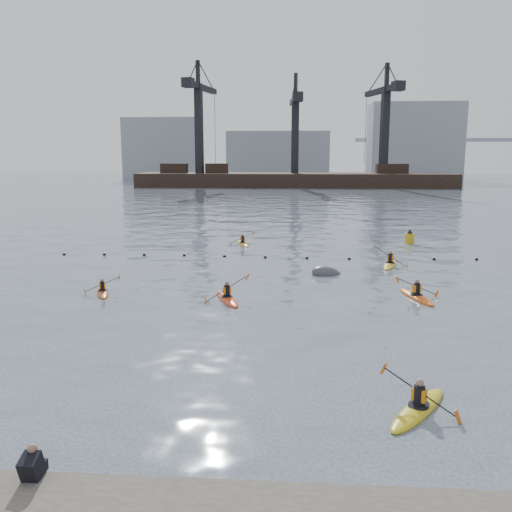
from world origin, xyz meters
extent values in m
plane|color=#36434F|center=(0.00, 0.00, 0.00)|extent=(400.00, 400.00, 0.00)
cube|color=black|center=(-5.50, -5.80, 0.78)|extent=(0.38, 0.60, 0.67)
cube|color=black|center=(-5.50, -5.58, 0.62)|extent=(0.34, 0.40, 0.24)
sphere|color=#8C6651|center=(-5.50, -5.70, 1.16)|extent=(0.21, 0.21, 0.21)
sphere|color=black|center=(-17.00, 22.50, 0.03)|extent=(0.24, 0.24, 0.24)
sphere|color=black|center=(-14.00, 22.66, 0.03)|extent=(0.24, 0.24, 0.24)
sphere|color=black|center=(-11.00, 22.75, 0.03)|extent=(0.24, 0.24, 0.24)
sphere|color=black|center=(-8.00, 22.72, 0.03)|extent=(0.24, 0.24, 0.24)
sphere|color=black|center=(-5.00, 22.58, 0.03)|extent=(0.24, 0.24, 0.24)
sphere|color=black|center=(-2.00, 22.41, 0.03)|extent=(0.24, 0.24, 0.24)
sphere|color=black|center=(1.00, 22.28, 0.03)|extent=(0.24, 0.24, 0.24)
sphere|color=black|center=(4.00, 22.25, 0.03)|extent=(0.24, 0.24, 0.24)
sphere|color=black|center=(7.00, 22.34, 0.03)|extent=(0.24, 0.24, 0.24)
sphere|color=black|center=(10.00, 22.50, 0.03)|extent=(0.24, 0.24, 0.24)
sphere|color=black|center=(13.00, 22.66, 0.03)|extent=(0.24, 0.24, 0.24)
cube|color=black|center=(0.00, 110.00, 0.85)|extent=(72.00, 12.00, 4.50)
cube|color=black|center=(-28.00, 110.00, 4.20)|extent=(6.00, 3.00, 2.20)
cube|color=black|center=(-18.00, 110.00, 4.20)|extent=(5.00, 3.00, 2.20)
cube|color=black|center=(22.00, 110.00, 4.20)|extent=(7.00, 3.00, 2.20)
cube|color=black|center=(-22.00, 110.00, 13.10)|extent=(1.85, 1.85, 20.00)
cube|color=black|center=(-21.53, 112.66, 22.50)|extent=(4.31, 17.93, 1.20)
cube|color=black|center=(-23.09, 103.80, 22.50)|extent=(2.62, 2.94, 2.00)
cube|color=black|center=(-22.00, 110.00, 25.60)|extent=(0.93, 0.93, 5.00)
cube|color=black|center=(0.00, 110.00, 11.60)|extent=(1.73, 1.73, 17.00)
cube|color=black|center=(-0.20, 112.24, 19.50)|extent=(2.50, 15.05, 1.20)
cube|color=black|center=(0.46, 104.77, 19.50)|extent=(2.42, 2.78, 2.00)
cube|color=black|center=(0.00, 110.00, 22.60)|extent=(0.87, 0.87, 5.00)
cube|color=black|center=(20.00, 110.00, 12.60)|extent=(1.96, 1.96, 19.00)
cube|color=black|center=(19.34, 112.46, 21.50)|extent=(5.56, 16.73, 1.20)
cube|color=black|center=(21.54, 104.25, 21.50)|extent=(2.80, 3.08, 2.00)
cube|color=black|center=(20.00, 110.00, 24.60)|extent=(0.98, 0.98, 5.00)
cube|color=gray|center=(-40.00, 150.00, 9.00)|extent=(22.00, 14.00, 18.00)
cube|color=gray|center=(-5.00, 150.00, 7.00)|extent=(30.00, 14.00, 14.00)
cube|color=gray|center=(35.00, 150.00, 11.00)|extent=(26.00, 14.00, 22.00)
cube|color=gray|center=(55.00, 170.00, 12.00)|extent=(70.00, 2.00, 1.20)
cylinder|color=gray|center=(30.00, 170.00, 10.00)|extent=(1.60, 1.60, 20.00)
ellipsoid|color=#E74115|center=(-3.35, 10.82, 0.04)|extent=(1.94, 3.45, 0.34)
cylinder|color=black|center=(-3.35, 10.82, 0.18)|extent=(0.84, 0.84, 0.06)
cylinder|color=black|center=(-3.35, 10.82, 0.48)|extent=(0.32, 0.32, 0.56)
cube|color=orange|center=(-3.35, 10.82, 0.51)|extent=(0.45, 0.37, 0.37)
sphere|color=#8C6651|center=(-3.35, 10.82, 0.86)|extent=(0.23, 0.23, 0.23)
cylinder|color=black|center=(-3.35, 10.82, 0.59)|extent=(1.95, 0.83, 1.18)
cube|color=#D85914|center=(-4.37, 10.40, 0.06)|extent=(0.27, 0.22, 0.35)
cube|color=#D85914|center=(-2.33, 11.23, 1.13)|extent=(0.27, 0.22, 0.35)
ellipsoid|color=gold|center=(3.74, -1.02, 0.04)|extent=(2.57, 3.32, 0.35)
cylinder|color=black|center=(3.74, -1.02, 0.19)|extent=(0.92, 0.92, 0.07)
cylinder|color=black|center=(3.74, -1.02, 0.50)|extent=(0.33, 0.33, 0.57)
cube|color=orange|center=(3.74, -1.02, 0.52)|extent=(0.47, 0.42, 0.38)
sphere|color=#8C6651|center=(3.74, -1.02, 0.88)|extent=(0.23, 0.23, 0.23)
cylinder|color=black|center=(3.74, -1.02, 0.61)|extent=(1.90, 1.31, 0.95)
cube|color=#D85914|center=(2.80, -0.38, 1.03)|extent=(0.25, 0.24, 0.37)
cube|color=#D85914|center=(4.67, -1.65, 0.18)|extent=(0.25, 0.24, 0.37)
ellipsoid|color=#BF4F12|center=(-10.22, 11.68, 0.04)|extent=(1.60, 2.86, 0.29)
cylinder|color=black|center=(-10.22, 11.68, 0.15)|extent=(0.70, 0.70, 0.05)
cylinder|color=black|center=(-10.22, 11.68, 0.40)|extent=(0.27, 0.27, 0.46)
cube|color=orange|center=(-10.22, 11.68, 0.42)|extent=(0.37, 0.30, 0.30)
sphere|color=#8C6651|center=(-10.22, 11.68, 0.71)|extent=(0.19, 0.19, 0.19)
cylinder|color=black|center=(-10.22, 11.68, 0.49)|extent=(1.72, 0.72, 0.72)
cube|color=#D85914|center=(-11.06, 11.34, 0.17)|extent=(0.18, 0.17, 0.30)
cube|color=#D85914|center=(-9.37, 12.03, 0.81)|extent=(0.18, 0.17, 0.30)
ellipsoid|color=yellow|center=(6.54, 20.28, 0.04)|extent=(1.72, 3.61, 0.36)
cylinder|color=black|center=(6.54, 20.28, 0.19)|extent=(0.83, 0.83, 0.07)
cylinder|color=black|center=(6.54, 20.28, 0.50)|extent=(0.33, 0.33, 0.58)
cube|color=orange|center=(6.54, 20.28, 0.52)|extent=(0.45, 0.35, 0.38)
sphere|color=#8C6651|center=(6.54, 20.28, 0.89)|extent=(0.23, 0.23, 0.23)
cylinder|color=black|center=(6.54, 20.28, 0.61)|extent=(2.04, 0.66, 1.29)
cube|color=#D85914|center=(5.46, 20.61, 1.19)|extent=(0.28, 0.22, 0.35)
cube|color=#D85914|center=(7.62, 19.95, 0.03)|extent=(0.28, 0.22, 0.35)
ellipsoid|color=#DF5915|center=(6.47, 11.87, 0.04)|extent=(1.60, 3.61, 0.35)
cylinder|color=black|center=(6.47, 11.87, 0.19)|extent=(0.82, 0.82, 0.07)
cylinder|color=black|center=(6.47, 11.87, 0.50)|extent=(0.33, 0.33, 0.58)
cube|color=orange|center=(6.47, 11.87, 0.52)|extent=(0.45, 0.34, 0.38)
sphere|color=#8C6651|center=(6.47, 11.87, 0.89)|extent=(0.23, 0.23, 0.23)
cylinder|color=black|center=(6.47, 11.87, 0.61)|extent=(2.18, 0.62, 1.02)
cube|color=#D85914|center=(7.56, 12.16, 0.15)|extent=(0.24, 0.20, 0.37)
cube|color=#D85914|center=(5.37, 11.57, 1.07)|extent=(0.24, 0.20, 0.37)
ellipsoid|color=gold|center=(-4.21, 28.18, 0.04)|extent=(1.66, 3.15, 0.31)
cylinder|color=black|center=(-4.21, 28.18, 0.17)|extent=(0.75, 0.75, 0.06)
cylinder|color=black|center=(-4.21, 28.18, 0.44)|extent=(0.29, 0.29, 0.51)
cube|color=orange|center=(-4.21, 28.18, 0.46)|extent=(0.40, 0.32, 0.33)
sphere|color=#8C6651|center=(-4.21, 28.18, 0.78)|extent=(0.20, 0.20, 0.20)
cylinder|color=black|center=(-4.21, 28.18, 0.54)|extent=(1.90, 0.72, 0.81)
cube|color=#D85914|center=(-5.14, 27.84, 0.18)|extent=(0.20, 0.19, 0.33)
cube|color=#D85914|center=(-3.27, 28.53, 0.90)|extent=(0.20, 0.19, 0.33)
ellipsoid|color=#3E4043|center=(2.12, 17.30, 0.00)|extent=(2.34, 1.67, 1.36)
cylinder|color=gold|center=(9.76, 29.84, 0.33)|extent=(0.76, 0.76, 0.98)
cone|color=black|center=(9.76, 29.84, 1.03)|extent=(0.48, 0.48, 0.38)
camera|label=1|loc=(0.05, -15.99, 7.37)|focal=38.00mm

